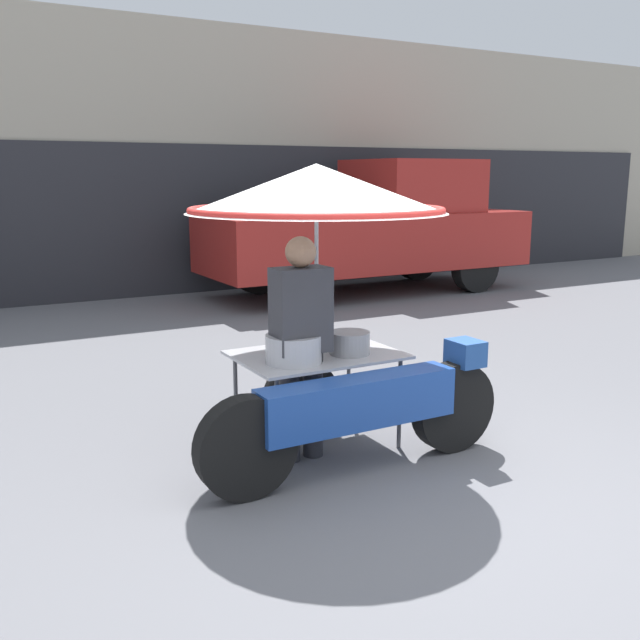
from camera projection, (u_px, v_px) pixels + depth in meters
name	position (u px, v px, depth m)	size (l,w,h in m)	color
ground_plane	(431.00, 499.00, 4.30)	(36.00, 36.00, 0.00)	slate
shopfront_building	(91.00, 161.00, 11.63)	(28.00, 2.06, 4.30)	#B2A893
vendor_motorcycle_cart	(322.00, 236.00, 4.81)	(2.22, 1.79, 2.00)	black
vendor_person	(301.00, 338.00, 4.77)	(0.38, 0.22, 1.53)	#2D2D33
pickup_truck	(375.00, 229.00, 11.65)	(5.38, 1.90, 2.16)	black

